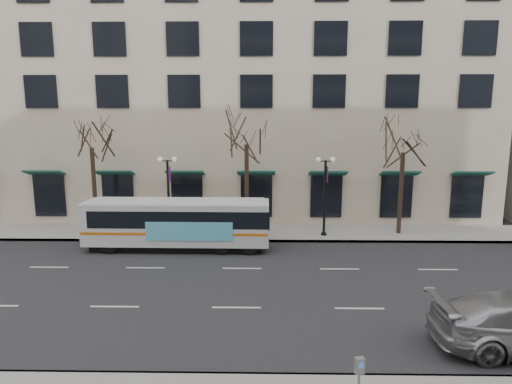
{
  "coord_description": "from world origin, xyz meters",
  "views": [
    {
      "loc": [
        1.08,
        -18.64,
        7.64
      ],
      "look_at": [
        0.72,
        2.27,
        4.0
      ],
      "focal_mm": 30.0,
      "sensor_mm": 36.0,
      "label": 1
    }
  ],
  "objects_px": {
    "tree_far_mid": "(246,129)",
    "tree_far_right": "(404,137)",
    "lamp_post_left": "(169,192)",
    "city_bus": "(179,223)",
    "lamp_post_right": "(325,193)",
    "pay_station": "(359,369)",
    "tree_far_left": "(91,133)"
  },
  "relations": [
    {
      "from": "tree_far_mid",
      "to": "tree_far_right",
      "type": "xyz_separation_m",
      "value": [
        10.0,
        -0.0,
        -0.48
      ]
    },
    {
      "from": "lamp_post_left",
      "to": "city_bus",
      "type": "height_order",
      "value": "lamp_post_left"
    },
    {
      "from": "tree_far_right",
      "to": "tree_far_mid",
      "type": "bearing_deg",
      "value": 180.0
    },
    {
      "from": "lamp_post_left",
      "to": "lamp_post_right",
      "type": "height_order",
      "value": "same"
    },
    {
      "from": "pay_station",
      "to": "lamp_post_right",
      "type": "bearing_deg",
      "value": 71.79
    },
    {
      "from": "city_bus",
      "to": "tree_far_right",
      "type": "bearing_deg",
      "value": 13.63
    },
    {
      "from": "tree_far_mid",
      "to": "lamp_post_right",
      "type": "height_order",
      "value": "tree_far_mid"
    },
    {
      "from": "lamp_post_right",
      "to": "city_bus",
      "type": "relative_size",
      "value": 0.48
    },
    {
      "from": "tree_far_left",
      "to": "tree_far_right",
      "type": "height_order",
      "value": "tree_far_left"
    },
    {
      "from": "tree_far_mid",
      "to": "lamp_post_right",
      "type": "distance_m",
      "value": 6.41
    },
    {
      "from": "tree_far_right",
      "to": "city_bus",
      "type": "xyz_separation_m",
      "value": [
        -13.86,
        -3.21,
        -4.83
      ]
    },
    {
      "from": "tree_far_mid",
      "to": "city_bus",
      "type": "bearing_deg",
      "value": -140.29
    },
    {
      "from": "city_bus",
      "to": "pay_station",
      "type": "distance_m",
      "value": 15.66
    },
    {
      "from": "tree_far_mid",
      "to": "tree_far_right",
      "type": "distance_m",
      "value": 10.01
    },
    {
      "from": "city_bus",
      "to": "lamp_post_right",
      "type": "bearing_deg",
      "value": 16.98
    },
    {
      "from": "tree_far_left",
      "to": "lamp_post_left",
      "type": "bearing_deg",
      "value": -6.83
    },
    {
      "from": "city_bus",
      "to": "pay_station",
      "type": "height_order",
      "value": "city_bus"
    },
    {
      "from": "lamp_post_left",
      "to": "lamp_post_right",
      "type": "distance_m",
      "value": 10.0
    },
    {
      "from": "tree_far_right",
      "to": "lamp_post_right",
      "type": "relative_size",
      "value": 1.55
    },
    {
      "from": "tree_far_right",
      "to": "lamp_post_left",
      "type": "bearing_deg",
      "value": -177.71
    },
    {
      "from": "tree_far_mid",
      "to": "tree_far_left",
      "type": "bearing_deg",
      "value": -180.0
    },
    {
      "from": "lamp_post_left",
      "to": "city_bus",
      "type": "distance_m",
      "value": 3.15
    },
    {
      "from": "lamp_post_right",
      "to": "city_bus",
      "type": "xyz_separation_m",
      "value": [
        -8.87,
        -2.61,
        -1.35
      ]
    },
    {
      "from": "tree_far_right",
      "to": "pay_station",
      "type": "bearing_deg",
      "value": -110.5
    },
    {
      "from": "lamp_post_right",
      "to": "pay_station",
      "type": "height_order",
      "value": "lamp_post_right"
    },
    {
      "from": "lamp_post_left",
      "to": "pay_station",
      "type": "bearing_deg",
      "value": -62.05
    },
    {
      "from": "tree_far_right",
      "to": "city_bus",
      "type": "height_order",
      "value": "tree_far_right"
    },
    {
      "from": "tree_far_right",
      "to": "tree_far_left",
      "type": "bearing_deg",
      "value": 180.0
    },
    {
      "from": "tree_far_left",
      "to": "pay_station",
      "type": "xyz_separation_m",
      "value": [
        13.67,
        -16.92,
        -5.7
      ]
    },
    {
      "from": "lamp_post_right",
      "to": "city_bus",
      "type": "bearing_deg",
      "value": -163.62
    },
    {
      "from": "lamp_post_right",
      "to": "tree_far_left",
      "type": "bearing_deg",
      "value": 177.71
    },
    {
      "from": "pay_station",
      "to": "tree_far_left",
      "type": "bearing_deg",
      "value": 115.4
    }
  ]
}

